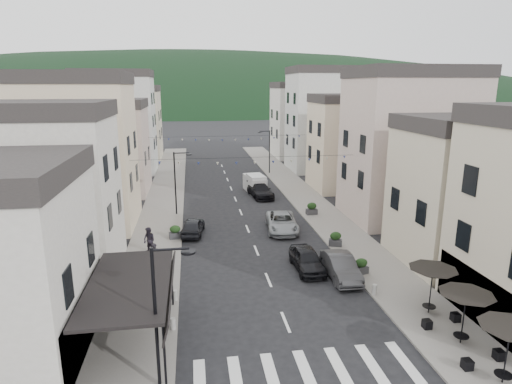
% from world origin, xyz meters
% --- Properties ---
extents(sidewalk_left, '(4.00, 76.00, 0.12)m').
position_xyz_m(sidewalk_left, '(-7.50, 32.00, 0.06)').
color(sidewalk_left, slate).
rests_on(sidewalk_left, ground).
extents(sidewalk_right, '(4.00, 76.00, 0.12)m').
position_xyz_m(sidewalk_right, '(7.50, 32.00, 0.06)').
color(sidewalk_right, slate).
rests_on(sidewalk_right, ground).
extents(hill_backdrop, '(640.00, 360.00, 70.00)m').
position_xyz_m(hill_backdrop, '(0.00, 300.00, 0.00)').
color(hill_backdrop, black).
rests_on(hill_backdrop, ground).
extents(boutique_awning, '(3.77, 7.50, 3.28)m').
position_xyz_m(boutique_awning, '(-7.25, 5.00, 3.11)').
color(boutique_awning, black).
rests_on(boutique_awning, ground).
extents(buildings_row_left, '(10.20, 54.16, 14.00)m').
position_xyz_m(buildings_row_left, '(-14.50, 37.75, 6.12)').
color(buildings_row_left, beige).
rests_on(buildings_row_left, ground).
extents(buildings_row_right, '(10.20, 54.16, 14.50)m').
position_xyz_m(buildings_row_right, '(14.50, 36.59, 6.32)').
color(buildings_row_right, '#C0B598').
rests_on(buildings_row_right, ground).
extents(cafe_terrace, '(2.50, 8.10, 2.53)m').
position_xyz_m(cafe_terrace, '(7.70, 2.80, 2.36)').
color(cafe_terrace, black).
rests_on(cafe_terrace, ground).
extents(streetlamp_left_near, '(1.70, 0.56, 6.00)m').
position_xyz_m(streetlamp_left_near, '(-5.82, 2.00, 3.70)').
color(streetlamp_left_near, black).
rests_on(streetlamp_left_near, ground).
extents(streetlamp_left_far, '(1.70, 0.56, 6.00)m').
position_xyz_m(streetlamp_left_far, '(-5.82, 26.00, 3.70)').
color(streetlamp_left_far, black).
rests_on(streetlamp_left_far, ground).
extents(streetlamp_right_far, '(1.70, 0.56, 6.00)m').
position_xyz_m(streetlamp_right_far, '(5.82, 44.00, 3.70)').
color(streetlamp_right_far, black).
rests_on(streetlamp_right_far, ground).
extents(bollards, '(11.66, 10.26, 0.60)m').
position_xyz_m(bollards, '(0.00, 5.50, 0.42)').
color(bollards, gray).
rests_on(bollards, ground).
extents(bunting_near, '(19.00, 0.28, 0.62)m').
position_xyz_m(bunting_near, '(0.00, 22.00, 5.65)').
color(bunting_near, black).
rests_on(bunting_near, ground).
extents(bunting_far, '(19.00, 0.28, 0.62)m').
position_xyz_m(bunting_far, '(0.00, 38.00, 5.65)').
color(bunting_far, black).
rests_on(bunting_far, ground).
extents(parked_car_a, '(1.79, 4.31, 1.46)m').
position_xyz_m(parked_car_a, '(2.80, 12.16, 0.73)').
color(parked_car_a, black).
rests_on(parked_car_a, ground).
extents(parked_car_b, '(1.67, 4.52, 1.48)m').
position_xyz_m(parked_car_b, '(4.60, 10.67, 0.74)').
color(parked_car_b, '#343437').
rests_on(parked_car_b, ground).
extents(parked_car_c, '(2.98, 5.55, 1.48)m').
position_xyz_m(parked_car_c, '(2.80, 20.16, 0.74)').
color(parked_car_c, gray).
rests_on(parked_car_c, ground).
extents(parked_car_d, '(2.71, 5.32, 1.48)m').
position_xyz_m(parked_car_d, '(2.80, 31.54, 0.74)').
color(parked_car_d, black).
rests_on(parked_car_d, ground).
extents(parked_car_e, '(2.20, 4.29, 1.40)m').
position_xyz_m(parked_car_e, '(-4.60, 20.33, 0.70)').
color(parked_car_e, black).
rests_on(parked_car_e, ground).
extents(delivery_van, '(2.24, 4.51, 2.08)m').
position_xyz_m(delivery_van, '(2.56, 33.89, 1.02)').
color(delivery_van, silver).
rests_on(delivery_van, ground).
extents(pedestrian_a, '(0.76, 0.59, 1.84)m').
position_xyz_m(pedestrian_a, '(-7.08, 13.31, 1.04)').
color(pedestrian_a, black).
rests_on(pedestrian_a, sidewalk_left).
extents(pedestrian_b, '(1.18, 1.15, 1.92)m').
position_xyz_m(pedestrian_b, '(-7.73, 16.40, 1.08)').
color(pedestrian_b, black).
rests_on(pedestrian_b, sidewalk_left).
extents(planter_la, '(1.06, 0.61, 1.16)m').
position_xyz_m(planter_la, '(-8.08, 8.50, 0.68)').
color(planter_la, '#303032').
rests_on(planter_la, sidewalk_left).
extents(planter_lb, '(1.03, 0.67, 1.07)m').
position_xyz_m(planter_lb, '(-6.00, 19.23, 0.64)').
color(planter_lb, '#323235').
rests_on(planter_lb, sidewalk_left).
extents(planter_ra, '(1.04, 0.78, 1.03)m').
position_xyz_m(planter_ra, '(6.00, 10.78, 0.62)').
color(planter_ra, '#333336').
rests_on(planter_ra, sidewalk_right).
extents(planter_rb, '(1.10, 0.83, 1.10)m').
position_xyz_m(planter_rb, '(6.00, 15.78, 0.65)').
color(planter_rb, '#313134').
rests_on(planter_rb, sidewalk_right).
extents(planter_rc, '(1.06, 0.64, 1.14)m').
position_xyz_m(planter_rc, '(6.47, 23.95, 0.68)').
color(planter_rc, '#333235').
rests_on(planter_rc, sidewalk_right).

